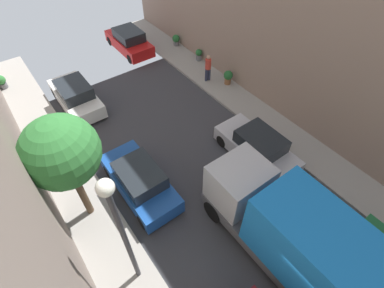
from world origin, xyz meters
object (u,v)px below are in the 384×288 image
at_px(street_tree_0, 62,153).
at_px(lamp_post, 120,225).
at_px(parked_car_right_2, 257,148).
at_px(potted_plant_3, 199,54).
at_px(pedestrian, 208,67).
at_px(potted_plant_5, 176,40).
at_px(potted_plant_2, 228,77).
at_px(parked_car_left_3, 76,96).
at_px(potted_plant_4, 1,82).
at_px(delivery_truck, 293,235).
at_px(parked_car_left_2, 140,181).
at_px(parked_car_right_3, 129,41).

xyz_separation_m(street_tree_0, lamp_post, (0.34, -3.40, 0.03)).
bearing_deg(street_tree_0, parked_car_right_2, -14.23).
bearing_deg(parked_car_right_2, potted_plant_3, 70.31).
relative_size(pedestrian, potted_plant_5, 2.22).
xyz_separation_m(street_tree_0, potted_plant_2, (10.46, 3.32, -3.17)).
bearing_deg(parked_car_left_3, potted_plant_4, 125.93).
xyz_separation_m(pedestrian, potted_plant_2, (0.76, -1.04, -0.43)).
bearing_deg(parked_car_left_3, delivery_truck, -78.21).
bearing_deg(parked_car_left_3, lamp_post, -100.41).
distance_m(parked_car_left_2, pedestrian, 8.81).
distance_m(parked_car_left_3, delivery_truck, 13.26).
distance_m(parked_car_left_2, delivery_truck, 6.39).
height_order(potted_plant_2, lamp_post, lamp_post).
distance_m(delivery_truck, street_tree_0, 8.03).
xyz_separation_m(parked_car_left_3, lamp_post, (-1.90, -10.34, 3.12)).
bearing_deg(parked_car_left_2, parked_car_right_3, 63.87).
distance_m(parked_car_right_2, street_tree_0, 8.47).
distance_m(parked_car_left_2, parked_car_right_2, 5.64).
relative_size(parked_car_left_2, potted_plant_4, 5.03).
bearing_deg(potted_plant_5, potted_plant_3, -88.27).
bearing_deg(parked_car_left_2, street_tree_0, 172.34).
relative_size(parked_car_right_2, potted_plant_3, 5.37).
height_order(pedestrian, potted_plant_4, pedestrian).
bearing_deg(delivery_truck, potted_plant_2, 59.35).
bearing_deg(potted_plant_4, potted_plant_2, -34.81).
distance_m(pedestrian, lamp_post, 12.47).
distance_m(parked_car_right_2, potted_plant_2, 5.97).
height_order(pedestrian, potted_plant_2, pedestrian).
bearing_deg(pedestrian, parked_car_left_3, 160.91).
bearing_deg(parked_car_right_3, parked_car_left_2, -116.13).
bearing_deg(potted_plant_5, parked_car_right_3, 152.32).
bearing_deg(parked_car_right_2, parked_car_right_3, 90.00).
relative_size(parked_car_left_2, pedestrian, 2.44).
bearing_deg(parked_car_right_3, parked_car_left_3, -145.13).
bearing_deg(parked_car_left_2, delivery_truck, -64.61).
relative_size(parked_car_left_3, potted_plant_2, 4.78).
relative_size(parked_car_left_3, potted_plant_4, 5.03).
bearing_deg(street_tree_0, potted_plant_5, 40.80).
xyz_separation_m(delivery_truck, street_tree_0, (-4.94, 5.99, 2.03)).
relative_size(street_tree_0, potted_plant_4, 5.95).
relative_size(parked_car_right_3, potted_plant_3, 5.37).
height_order(delivery_truck, potted_plant_3, delivery_truck).
xyz_separation_m(pedestrian, lamp_post, (-9.36, -7.76, 2.77)).
bearing_deg(parked_car_right_2, parked_car_left_3, 121.30).
height_order(parked_car_left_2, parked_car_right_3, same).
height_order(potted_plant_5, lamp_post, lamp_post).
bearing_deg(potted_plant_4, potted_plant_3, -21.83).
bearing_deg(parked_car_right_3, delivery_truck, -99.19).
height_order(parked_car_right_3, lamp_post, lamp_post).
bearing_deg(pedestrian, delivery_truck, -114.69).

